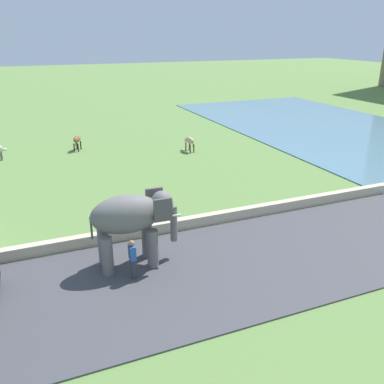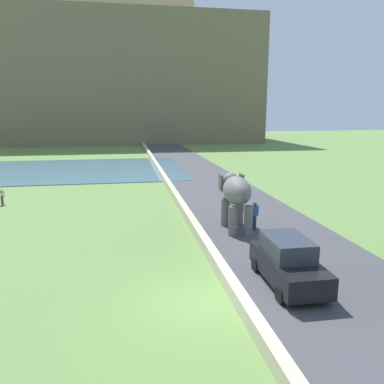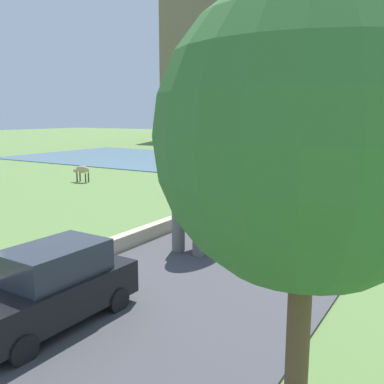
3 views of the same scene
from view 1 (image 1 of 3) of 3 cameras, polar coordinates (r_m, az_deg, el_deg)
barrier_wall at (r=22.97m, az=16.20°, el=-1.19°), size 0.40×110.00×0.55m
lake at (r=42.71m, az=18.24°, el=8.42°), size 36.00×18.00×0.08m
elephant at (r=15.99m, az=-8.24°, el=-3.59°), size 1.50×3.48×2.99m
person_beside_elephant at (r=15.60m, az=-8.18°, el=-9.08°), size 0.36×0.22×1.63m
cow_brown at (r=33.73m, az=-15.54°, el=6.93°), size 1.41×0.85×1.15m
cow_tan at (r=32.24m, az=-0.35°, el=7.06°), size 1.40×0.52×1.15m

